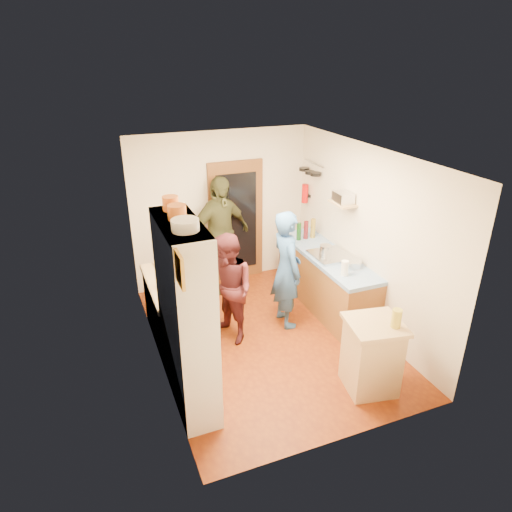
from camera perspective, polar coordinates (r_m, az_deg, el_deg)
floor at (r=6.60m, az=1.39°, el=-10.23°), size 3.00×4.00×0.02m
ceiling at (r=5.55m, az=1.67°, el=12.65°), size 3.00×4.00×0.02m
wall_back at (r=7.72m, az=-4.39°, el=5.89°), size 3.00×0.02×2.60m
wall_front at (r=4.41m, az=11.98°, el=-9.76°), size 3.00×0.02×2.60m
wall_left at (r=5.59m, az=-12.88°, el=-2.14°), size 0.02×4.00×2.60m
wall_right at (r=6.65m, az=13.57°, el=2.17°), size 0.02×4.00×2.60m
door_frame at (r=7.84m, az=-2.49°, el=4.29°), size 0.95×0.06×2.10m
door_glass at (r=7.81m, az=-2.41°, el=4.21°), size 0.70×0.02×1.70m
hutch_body at (r=5.02m, az=-8.71°, el=-7.61°), size 0.40×1.20×2.20m
hutch_top_shelf at (r=4.55m, az=-9.56°, el=4.02°), size 0.40×1.14×0.04m
plate_stack at (r=4.29m, az=-8.85°, el=3.85°), size 0.26×0.26×0.11m
orange_pot_a at (r=4.59m, az=-9.86°, el=5.43°), size 0.19×0.19×0.15m
orange_pot_b at (r=4.87m, az=-10.64°, el=6.49°), size 0.17×0.17×0.15m
left_counter_base at (r=6.44m, az=-10.13°, el=-7.02°), size 0.60×1.40×0.85m
left_counter_top at (r=6.22m, az=-10.43°, el=-3.47°), size 0.64×1.44×0.05m
toaster at (r=5.76m, az=-9.02°, el=-4.45°), size 0.27×0.21×0.18m
kettle at (r=6.05m, az=-10.73°, el=-3.11°), size 0.18×0.18×0.18m
orange_bowl at (r=6.36m, az=-10.12°, el=-2.10°), size 0.21×0.21×0.09m
chopping_board at (r=6.74m, az=-11.37°, el=-0.93°), size 0.31×0.24×0.02m
right_counter_base at (r=7.24m, az=8.65°, el=-3.21°), size 0.60×2.20×0.84m
right_counter_top at (r=7.04m, az=8.88°, el=0.04°), size 0.62×2.22×0.06m
hob at (r=6.94m, az=9.35°, el=0.07°), size 0.55×0.58×0.04m
pot_on_hob at (r=6.95m, az=8.69°, el=0.87°), size 0.18×0.18×0.12m
bottle_a at (r=7.45m, az=5.38°, el=3.07°), size 0.09×0.09×0.29m
bottle_b at (r=7.51m, az=6.25°, el=3.25°), size 0.09×0.09×0.30m
bottle_c at (r=7.56m, az=7.14°, el=3.46°), size 0.10×0.10×0.32m
paper_towel at (r=6.36m, az=11.03°, el=-1.52°), size 0.12×0.12×0.22m
mixing_bowl at (r=6.66m, az=11.91°, el=-0.91°), size 0.33×0.33×0.11m
island_base at (r=5.67m, az=14.20°, el=-12.19°), size 0.64×0.64×0.86m
island_top at (r=5.41m, az=14.69°, el=-8.31°), size 0.72×0.72×0.05m
cutting_board at (r=5.43m, az=14.00°, el=-8.02°), size 0.39×0.34×0.02m
oil_jar at (r=5.33m, az=17.15°, el=-7.46°), size 0.13×0.13×0.22m
pan_rail at (r=7.64m, az=7.28°, el=11.42°), size 0.02×0.65×0.02m
pan_hang_a at (r=7.49m, az=7.46°, el=10.13°), size 0.18×0.18×0.05m
pan_hang_b at (r=7.67m, az=6.73°, el=10.34°), size 0.16×0.16×0.05m
pan_hang_c at (r=7.84m, az=6.04°, el=10.75°), size 0.17×0.17×0.05m
wall_shelf at (r=6.79m, az=10.79°, el=6.49°), size 0.26×0.42×0.03m
radio at (r=6.77m, az=10.85°, el=7.21°), size 0.23×0.31×0.15m
ext_bracket at (r=7.94m, az=6.51°, el=7.48°), size 0.06×0.10×0.04m
fire_extinguisher at (r=7.90m, az=6.14°, el=7.78°), size 0.11×0.11×0.32m
picture_frame at (r=3.89m, az=-9.52°, el=-1.69°), size 0.03×0.25×0.30m
person_hob at (r=6.52m, az=4.20°, el=-1.74°), size 0.42×0.64×1.75m
person_left at (r=6.23m, az=-3.45°, el=-4.01°), size 0.81×0.92×1.56m
person_back at (r=7.48m, az=-4.43°, el=2.65°), size 1.24×0.81×1.96m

